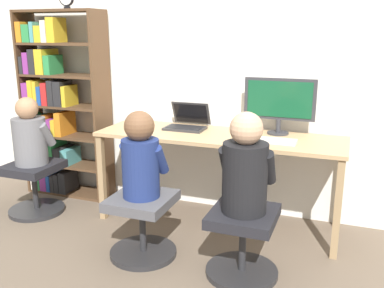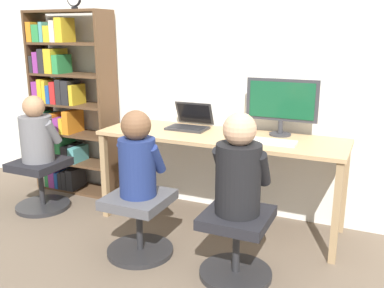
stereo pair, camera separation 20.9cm
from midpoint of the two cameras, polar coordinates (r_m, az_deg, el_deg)
ground_plane at (r=3.46m, az=3.49°, el=-12.48°), size 14.00×14.00×0.00m
wall_back at (r=3.73m, az=7.61°, el=10.28°), size 10.00×0.05×2.60m
desk at (r=3.48m, az=5.48°, el=-0.09°), size 2.00×0.61×0.78m
desktop_monitor at (r=3.48m, az=13.56°, el=5.19°), size 0.57×0.17×0.45m
laptop at (r=3.68m, az=1.32°, el=2.80°), size 0.34×0.30×0.22m
keyboard at (r=3.27m, az=12.19°, el=0.33°), size 0.39×0.14×0.03m
computer_mouse_by_keyboard at (r=3.36m, az=8.13°, el=0.94°), size 0.06×0.10×0.03m
office_chair_left at (r=2.90m, az=8.05°, el=-12.61°), size 0.49×0.49×0.46m
office_chair_right at (r=3.16m, az=-5.14°, el=-10.12°), size 0.49×0.49×0.46m
person_at_monitor at (r=2.71m, az=8.45°, el=-3.39°), size 0.36×0.31×0.65m
person_at_laptop at (r=2.99m, az=-5.31°, el=-1.78°), size 0.32×0.28×0.61m
bookshelf at (r=4.40m, az=-15.39°, el=4.84°), size 0.85×0.30×1.78m
office_chair_side at (r=4.12m, az=-18.14°, el=-4.74°), size 0.49×0.49×0.46m
person_near_shelf at (r=4.00m, az=-18.63°, el=1.40°), size 0.35×0.29×0.59m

